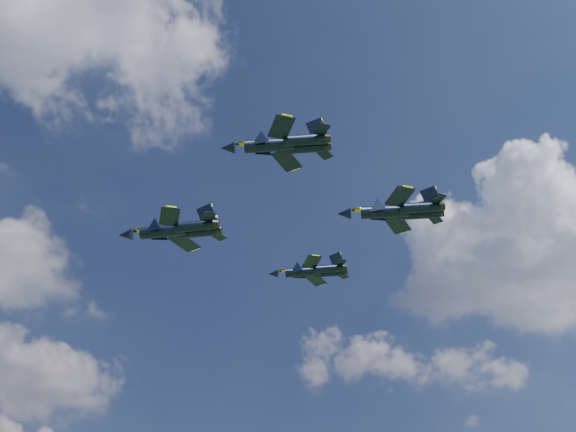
# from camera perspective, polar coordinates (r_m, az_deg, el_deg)

# --- Properties ---
(jet_lead) EXTENTS (15.30, 13.29, 3.92)m
(jet_lead) POSITION_cam_1_polar(r_m,az_deg,el_deg) (107.68, -10.06, -1.18)
(jet_lead) COLOR black
(jet_left) EXTENTS (14.68, 11.71, 3.66)m
(jet_left) POSITION_cam_1_polar(r_m,az_deg,el_deg) (94.71, -1.77, 5.62)
(jet_left) COLOR black
(jet_right) EXTENTS (13.01, 10.90, 3.29)m
(jet_right) POSITION_cam_1_polar(r_m,az_deg,el_deg) (119.03, 1.00, -4.41)
(jet_right) COLOR black
(jet_slot) EXTENTS (15.25, 12.02, 3.79)m
(jet_slot) POSITION_cam_1_polar(r_m,az_deg,el_deg) (102.77, 7.35, 0.37)
(jet_slot) COLOR black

